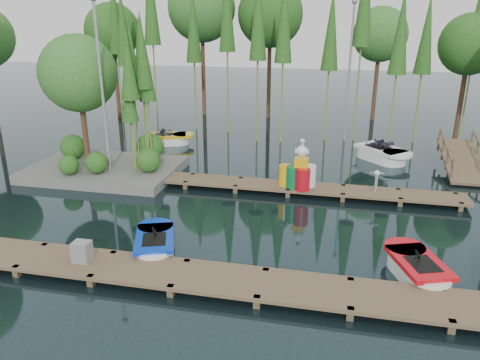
% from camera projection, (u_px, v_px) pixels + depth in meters
% --- Properties ---
extents(ground_plane, '(90.00, 90.00, 0.00)m').
position_uv_depth(ground_plane, '(223.00, 213.00, 16.21)').
color(ground_plane, '#1B2E33').
extents(near_dock, '(18.00, 1.50, 0.50)m').
position_uv_depth(near_dock, '(179.00, 274.00, 12.00)').
color(near_dock, brown).
rests_on(near_dock, ground).
extents(far_dock, '(15.00, 1.20, 0.50)m').
position_uv_depth(far_dock, '(264.00, 185.00, 18.23)').
color(far_dock, brown).
rests_on(far_dock, ground).
extents(island, '(6.20, 4.20, 6.75)m').
position_uv_depth(island, '(95.00, 99.00, 19.44)').
color(island, slate).
rests_on(island, ground).
extents(tree_screen, '(34.42, 18.53, 10.31)m').
position_uv_depth(tree_screen, '(234.00, 22.00, 24.30)').
color(tree_screen, '#49311F').
rests_on(tree_screen, ground).
extents(lamp_island, '(0.30, 0.30, 7.25)m').
position_uv_depth(lamp_island, '(101.00, 76.00, 18.19)').
color(lamp_island, gray).
rests_on(lamp_island, ground).
extents(lamp_rear, '(0.30, 0.30, 7.25)m').
position_uv_depth(lamp_rear, '(350.00, 60.00, 24.07)').
color(lamp_rear, gray).
rests_on(lamp_rear, ground).
extents(ramp, '(1.50, 3.94, 1.49)m').
position_uv_depth(ramp, '(462.00, 160.00, 20.17)').
color(ramp, brown).
rests_on(ramp, ground).
extents(boat_blue, '(1.82, 2.61, 0.80)m').
position_uv_depth(boat_blue, '(155.00, 244.00, 13.58)').
color(boat_blue, white).
rests_on(boat_blue, ground).
extents(boat_red, '(1.87, 2.67, 0.82)m').
position_uv_depth(boat_red, '(417.00, 269.00, 12.26)').
color(boat_red, white).
rests_on(boat_red, ground).
extents(boat_yellow_far, '(2.73, 1.82, 1.26)m').
position_uv_depth(boat_yellow_far, '(168.00, 139.00, 24.70)').
color(boat_yellow_far, white).
rests_on(boat_yellow_far, ground).
extents(boat_white_far, '(2.98, 3.02, 1.39)m').
position_uv_depth(boat_white_far, '(382.00, 154.00, 21.95)').
color(boat_white_far, white).
rests_on(boat_white_far, ground).
extents(utility_cabinet, '(0.46, 0.39, 0.56)m').
position_uv_depth(utility_cabinet, '(82.00, 252.00, 12.43)').
color(utility_cabinet, gray).
rests_on(utility_cabinet, near_dock).
extents(yellow_barrel, '(0.53, 0.53, 0.79)m').
position_uv_depth(yellow_barrel, '(286.00, 175.00, 17.90)').
color(yellow_barrel, '#E9AB0C').
rests_on(yellow_barrel, far_dock).
extents(drum_cluster, '(1.10, 1.01, 1.90)m').
position_uv_depth(drum_cluster, '(302.00, 174.00, 17.58)').
color(drum_cluster, '#0B6632').
rests_on(drum_cluster, far_dock).
extents(seagull_post, '(0.53, 0.28, 0.84)m').
position_uv_depth(seagull_post, '(377.00, 177.00, 17.16)').
color(seagull_post, gray).
rests_on(seagull_post, far_dock).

